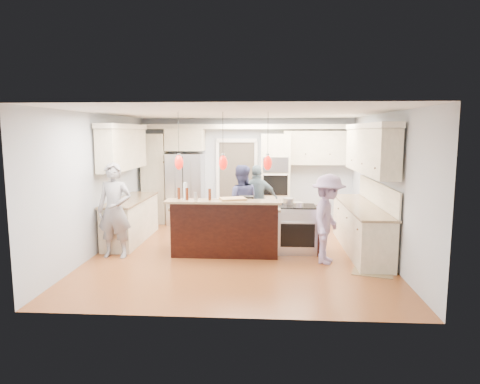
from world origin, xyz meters
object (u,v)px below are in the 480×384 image
Objects in this scene: person_far_left at (241,203)px; refrigerator at (186,189)px; person_bar_end at (115,210)px; kitchen_island at (227,227)px; island_range at (298,229)px.

refrigerator is at bearing -51.08° from person_far_left.
refrigerator reaches higher than person_bar_end.
kitchen_island is 1.17× the size of person_bar_end.
person_bar_end is at bearing -170.20° from island_range.
person_bar_end reaches higher than kitchen_island.
island_range is at bearing -42.59° from refrigerator.
refrigerator is 0.86× the size of kitchen_island.
kitchen_island is 2.28× the size of island_range.
refrigerator is at bearing 79.60° from person_bar_end.
island_range is at bearing 141.42° from person_far_left.
person_far_left is (2.27, 1.43, -0.07)m from person_bar_end.
kitchen_island is at bearing 72.56° from person_far_left.
refrigerator is 2.91m from kitchen_island.
person_far_left is (-1.19, 0.83, 0.37)m from island_range.
kitchen_island is (1.30, -2.57, -0.41)m from refrigerator.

